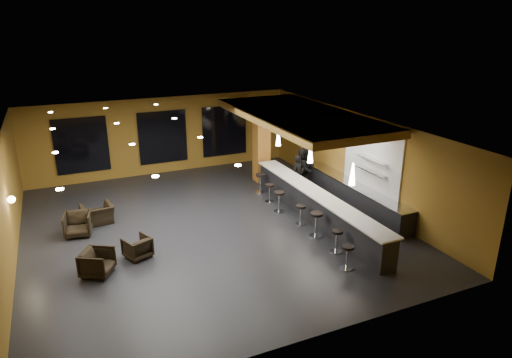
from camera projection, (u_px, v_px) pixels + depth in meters
name	position (u px, v px, depth m)	size (l,w,h in m)	color
floor	(209.00, 228.00, 15.83)	(12.00, 13.00, 0.10)	black
ceiling	(206.00, 126.00, 14.63)	(12.00, 13.00, 0.10)	black
wall_back	(162.00, 136.00, 20.86)	(12.00, 0.10, 3.50)	olive
wall_front	(306.00, 274.00, 9.59)	(12.00, 0.10, 3.50)	olive
wall_left	(4.00, 208.00, 12.89)	(0.10, 13.00, 3.50)	olive
wall_right	(357.00, 158.00, 17.56)	(0.10, 13.00, 3.50)	olive
wood_soffit	(299.00, 116.00, 17.09)	(3.60, 8.00, 0.28)	olive
window_left	(82.00, 145.00, 19.43)	(2.20, 0.06, 2.40)	black
window_center	(163.00, 137.00, 20.78)	(2.20, 0.06, 2.40)	black
window_right	(225.00, 131.00, 21.94)	(2.20, 0.06, 2.40)	black
tile_backsplash	(372.00, 159.00, 16.58)	(0.06, 3.20, 2.40)	white
bar_counter	(316.00, 207.00, 16.19)	(0.60, 8.00, 1.00)	black
bar_top	(316.00, 193.00, 16.02)	(0.78, 8.10, 0.05)	white
prep_counter	(354.00, 195.00, 17.42)	(0.70, 6.00, 0.86)	black
prep_top	(355.00, 184.00, 17.27)	(0.72, 6.00, 0.03)	silver
wall_shelf_lower	(371.00, 171.00, 16.49)	(0.30, 1.50, 0.03)	silver
wall_shelf_upper	(372.00, 159.00, 16.34)	(0.30, 1.50, 0.03)	silver
column	(261.00, 142.00, 19.73)	(0.60, 0.60, 3.50)	#A26424
wall_sconce	(11.00, 200.00, 13.37)	(0.22, 0.22, 0.22)	#FFE5B2
pendant_0	(352.00, 174.00, 13.86)	(0.20, 0.20, 0.70)	white
pendant_1	(310.00, 153.00, 16.01)	(0.20, 0.20, 0.70)	white
pendant_2	(278.00, 137.00, 18.16)	(0.20, 0.20, 0.70)	white
staff_a	(298.00, 174.00, 18.65)	(0.58, 0.38, 1.59)	black
staff_b	(307.00, 168.00, 19.17)	(0.83, 0.65, 1.71)	black
staff_c	(303.00, 168.00, 19.28)	(0.84, 0.55, 1.72)	black
armchair_a	(97.00, 263.00, 12.75)	(0.79, 0.81, 0.74)	black
armchair_b	(137.00, 247.00, 13.68)	(0.70, 0.72, 0.66)	black
armchair_c	(78.00, 224.00, 15.07)	(0.84, 0.86, 0.78)	black
armchair_d	(97.00, 214.00, 15.97)	(1.05, 0.91, 0.68)	black
bar_stool_0	(347.00, 254.00, 13.00)	(0.37, 0.37, 0.73)	silver
bar_stool_1	(337.00, 238.00, 13.94)	(0.37, 0.37, 0.73)	silver
bar_stool_2	(316.00, 221.00, 14.93)	(0.43, 0.43, 0.85)	silver
bar_stool_3	(301.00, 212.00, 15.84)	(0.36, 0.36, 0.71)	silver
bar_stool_4	(279.00, 199.00, 16.85)	(0.40, 0.40, 0.79)	silver
bar_stool_5	(270.00, 191.00, 17.78)	(0.37, 0.37, 0.74)	silver
bar_stool_6	(260.00, 181.00, 18.73)	(0.41, 0.41, 0.81)	silver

